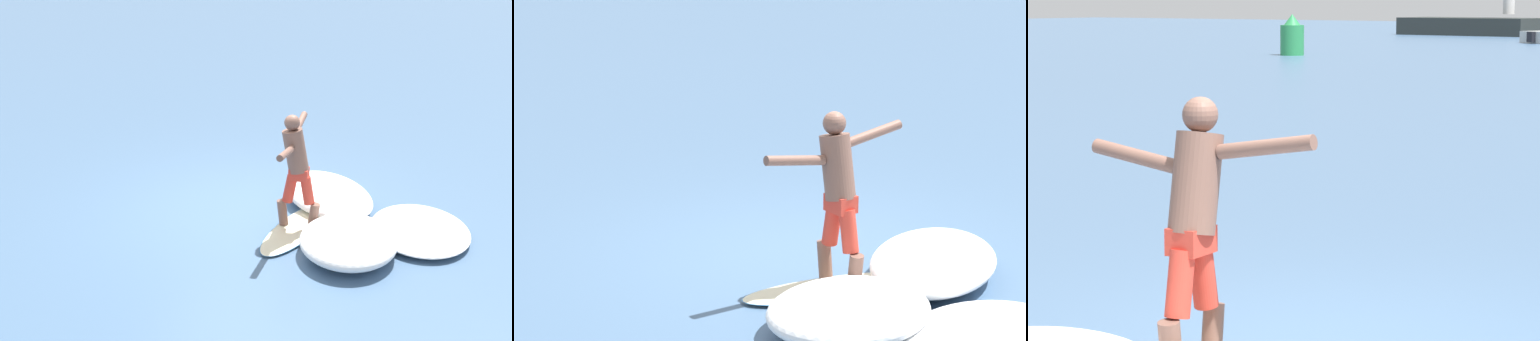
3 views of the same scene
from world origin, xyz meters
The scene contains 6 objects.
ground_plane centered at (0.00, 0.00, 0.00)m, with size 200.00×200.00×0.00m, color #456487.
surfboard centered at (-0.31, -0.99, 0.03)m, with size 2.10×0.88×0.20m.
surfer centered at (-0.35, -0.94, 1.01)m, with size 1.53×0.63×1.63m.
wave_foam_at_tail centered at (0.60, -1.16, 0.17)m, with size 2.09×2.06×0.35m.
wave_foam_at_nose centered at (0.11, -2.62, 0.08)m, with size 2.02×1.86×0.17m.
wave_foam_beside centered at (-0.78, -1.83, 0.19)m, with size 1.74×1.57×0.39m.
Camera 2 is at (-5.99, -9.80, 4.22)m, focal length 85.00 mm.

